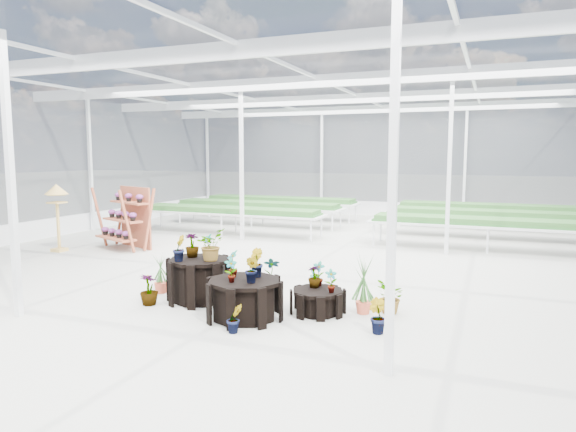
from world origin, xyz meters
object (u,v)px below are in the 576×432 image
at_px(shelf_rack, 124,218).
at_px(bird_table, 58,218).
at_px(plinth_mid, 244,299).
at_px(plinth_tall, 199,280).
at_px(plinth_low, 318,301).

distance_m(shelf_rack, bird_table, 1.70).
relative_size(plinth_mid, shelf_rack, 0.71).
xyz_separation_m(plinth_tall, plinth_mid, (1.20, -0.60, -0.07)).
xyz_separation_m(plinth_mid, plinth_low, (1.00, 0.70, -0.12)).
height_order(plinth_low, shelf_rack, shelf_rack).
distance_m(plinth_tall, shelf_rack, 5.95).
xyz_separation_m(plinth_tall, shelf_rack, (-4.66, 3.66, 0.47)).
bearing_deg(bird_table, plinth_mid, -23.13).
bearing_deg(shelf_rack, bird_table, -123.00).
height_order(plinth_tall, plinth_mid, plinth_tall).
xyz_separation_m(plinth_low, bird_table, (-8.25, 2.58, 0.72)).
bearing_deg(plinth_tall, shelf_rack, 141.83).
relative_size(plinth_low, bird_table, 0.48).
height_order(shelf_rack, bird_table, bird_table).
bearing_deg(bird_table, plinth_low, -16.14).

